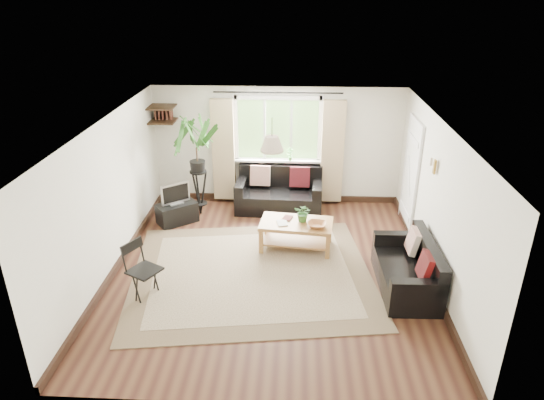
{
  "coord_description": "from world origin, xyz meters",
  "views": [
    {
      "loc": [
        0.36,
        -6.66,
        4.25
      ],
      "look_at": [
        0.0,
        0.4,
        1.05
      ],
      "focal_mm": 32.0,
      "sensor_mm": 36.0,
      "label": 1
    }
  ],
  "objects_px": {
    "sofa_back": "(279,191)",
    "sofa_right": "(407,267)",
    "palm_stand": "(198,167)",
    "coffee_table": "(296,235)",
    "tv_stand": "(177,213)",
    "folding_chair": "(144,271)"
  },
  "relations": [
    {
      "from": "sofa_right",
      "to": "palm_stand",
      "type": "xyz_separation_m",
      "value": [
        -3.57,
        2.4,
        0.62
      ]
    },
    {
      "from": "sofa_back",
      "to": "tv_stand",
      "type": "relative_size",
      "value": 2.34
    },
    {
      "from": "coffee_table",
      "to": "folding_chair",
      "type": "distance_m",
      "value": 2.68
    },
    {
      "from": "sofa_back",
      "to": "palm_stand",
      "type": "xyz_separation_m",
      "value": [
        -1.56,
        -0.25,
        0.58
      ]
    },
    {
      "from": "coffee_table",
      "to": "palm_stand",
      "type": "relative_size",
      "value": 0.63
    },
    {
      "from": "sofa_right",
      "to": "palm_stand",
      "type": "relative_size",
      "value": 0.79
    },
    {
      "from": "coffee_table",
      "to": "palm_stand",
      "type": "distance_m",
      "value": 2.42
    },
    {
      "from": "coffee_table",
      "to": "tv_stand",
      "type": "distance_m",
      "value": 2.45
    },
    {
      "from": "sofa_back",
      "to": "sofa_right",
      "type": "height_order",
      "value": "sofa_back"
    },
    {
      "from": "sofa_right",
      "to": "folding_chair",
      "type": "xyz_separation_m",
      "value": [
        -3.84,
        -0.44,
        0.07
      ]
    },
    {
      "from": "palm_stand",
      "to": "tv_stand",
      "type": "bearing_deg",
      "value": -131.56
    },
    {
      "from": "sofa_right",
      "to": "tv_stand",
      "type": "height_order",
      "value": "sofa_right"
    },
    {
      "from": "tv_stand",
      "to": "folding_chair",
      "type": "bearing_deg",
      "value": -124.65
    },
    {
      "from": "sofa_back",
      "to": "palm_stand",
      "type": "relative_size",
      "value": 0.87
    },
    {
      "from": "palm_stand",
      "to": "coffee_table",
      "type": "bearing_deg",
      "value": -34.04
    },
    {
      "from": "sofa_right",
      "to": "folding_chair",
      "type": "bearing_deg",
      "value": -84.77
    },
    {
      "from": "sofa_back",
      "to": "sofa_right",
      "type": "distance_m",
      "value": 3.33
    },
    {
      "from": "coffee_table",
      "to": "sofa_back",
      "type": "bearing_deg",
      "value": 102.81
    },
    {
      "from": "sofa_right",
      "to": "palm_stand",
      "type": "bearing_deg",
      "value": -125.16
    },
    {
      "from": "coffee_table",
      "to": "palm_stand",
      "type": "bearing_deg",
      "value": 145.96
    },
    {
      "from": "sofa_back",
      "to": "folding_chair",
      "type": "height_order",
      "value": "folding_chair"
    },
    {
      "from": "coffee_table",
      "to": "tv_stand",
      "type": "bearing_deg",
      "value": 159.01
    }
  ]
}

